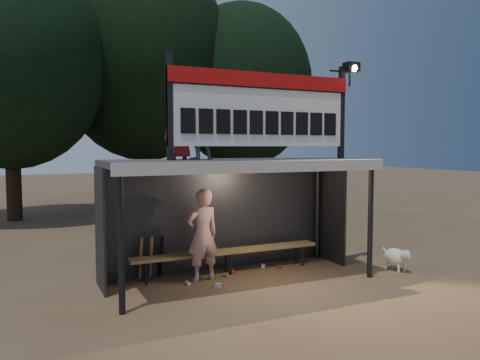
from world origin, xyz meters
TOP-DOWN VIEW (x-y plane):
  - ground at (0.00, 0.00)m, footprint 80.00×80.00m
  - player at (-0.65, 0.27)m, footprint 0.69×0.50m
  - child_a at (-0.76, 0.20)m, footprint 0.59×0.48m
  - child_b at (-1.10, 0.26)m, footprint 0.62×0.51m
  - dugout_shelter at (0.00, 0.24)m, footprint 5.10×2.08m
  - scoreboard_assembly at (0.56, -0.01)m, footprint 4.10×0.27m
  - bench at (0.00, 0.55)m, footprint 4.00×0.35m
  - tree_left at (-4.00, 10.00)m, footprint 6.46×6.46m
  - tree_mid at (1.00, 11.50)m, footprint 7.22×7.22m
  - tree_right at (5.00, 10.50)m, footprint 6.08×6.08m
  - dog at (3.26, -0.73)m, footprint 0.36×0.81m
  - bats at (-1.51, 0.82)m, footprint 0.48×0.33m
  - litter at (0.06, 0.29)m, footprint 2.24×1.03m

SIDE VIEW (x-z plane):
  - ground at x=0.00m, z-range 0.00..0.00m
  - litter at x=0.06m, z-range 0.00..0.08m
  - dog at x=3.26m, z-range 0.03..0.53m
  - bats at x=-1.51m, z-range 0.01..0.85m
  - bench at x=0.00m, z-range 0.19..0.67m
  - player at x=-0.65m, z-range 0.00..1.77m
  - dugout_shelter at x=0.00m, z-range 0.69..3.01m
  - child_b at x=-1.10m, z-range 2.32..3.41m
  - child_a at x=-0.76m, z-range 2.32..3.46m
  - scoreboard_assembly at x=0.56m, z-range 2.33..4.32m
  - tree_right at x=5.00m, z-range 0.83..9.55m
  - tree_left at x=-4.00m, z-range 0.88..10.15m
  - tree_mid at x=1.00m, z-range 0.99..11.34m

